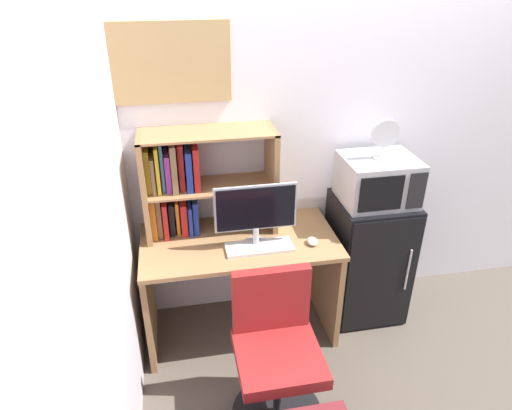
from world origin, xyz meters
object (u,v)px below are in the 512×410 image
(hutch_bookshelf, at_px, (188,182))
(mini_fridge, at_px, (367,257))
(keyboard, at_px, (259,247))
(monitor, at_px, (256,212))
(computer_mouse, at_px, (312,241))
(desk_fan, at_px, (385,137))
(wall_corkboard, at_px, (169,63))
(desk_chair, at_px, (276,360))
(microwave, at_px, (378,180))

(hutch_bookshelf, relative_size, mini_fridge, 0.91)
(hutch_bookshelf, bearing_deg, keyboard, -38.21)
(monitor, relative_size, computer_mouse, 5.59)
(keyboard, height_order, computer_mouse, computer_mouse)
(desk_fan, distance_m, wall_corkboard, 1.34)
(mini_fridge, bearing_deg, desk_fan, -41.01)
(monitor, height_order, desk_chair, monitor)
(hutch_bookshelf, height_order, desk_chair, hutch_bookshelf)
(mini_fridge, xyz_separation_m, desk_chair, (-0.82, -0.73, -0.06))
(monitor, bearing_deg, hutch_bookshelf, 144.40)
(desk_fan, bearing_deg, wall_corkboard, 168.83)
(computer_mouse, height_order, desk_fan, desk_fan)
(hutch_bookshelf, distance_m, microwave, 1.19)
(monitor, relative_size, desk_chair, 0.56)
(hutch_bookshelf, bearing_deg, desk_chair, -66.44)
(computer_mouse, relative_size, desk_chair, 0.10)
(hutch_bookshelf, relative_size, keyboard, 2.00)
(desk_fan, xyz_separation_m, wall_corkboard, (-1.24, 0.24, 0.43))
(monitor, distance_m, microwave, 0.83)
(keyboard, distance_m, desk_chair, 0.66)
(hutch_bookshelf, xyz_separation_m, microwave, (1.19, -0.12, -0.03))
(desk_fan, height_order, wall_corkboard, wall_corkboard)
(hutch_bookshelf, bearing_deg, mini_fridge, -5.71)
(desk_chair, bearing_deg, desk_fan, 41.53)
(keyboard, xyz_separation_m, computer_mouse, (0.33, -0.01, 0.01))
(monitor, bearing_deg, keyboard, -69.02)
(wall_corkboard, bearing_deg, mini_fridge, -11.07)
(mini_fridge, height_order, desk_fan, desk_fan)
(microwave, relative_size, desk_fan, 1.83)
(microwave, distance_m, desk_chair, 1.28)
(keyboard, bearing_deg, desk_fan, 12.67)
(desk_fan, distance_m, desk_chair, 1.45)
(wall_corkboard, bearing_deg, hutch_bookshelf, -67.95)
(monitor, relative_size, wall_corkboard, 0.71)
(desk_chair, bearing_deg, microwave, 41.86)
(keyboard, relative_size, desk_fan, 1.61)
(wall_corkboard, bearing_deg, monitor, -42.75)
(monitor, xyz_separation_m, computer_mouse, (0.34, -0.05, -0.22))
(keyboard, xyz_separation_m, microwave, (0.80, 0.19, 0.29))
(computer_mouse, xyz_separation_m, wall_corkboard, (-0.76, 0.44, 1.00))
(keyboard, bearing_deg, wall_corkboard, 135.56)
(keyboard, distance_m, computer_mouse, 0.33)
(monitor, bearing_deg, desk_fan, 9.91)
(desk_fan, bearing_deg, keyboard, -167.33)
(keyboard, height_order, wall_corkboard, wall_corkboard)
(monitor, bearing_deg, microwave, 10.34)
(monitor, xyz_separation_m, microwave, (0.82, 0.15, 0.07))
(hutch_bookshelf, distance_m, wall_corkboard, 0.70)
(wall_corkboard, bearing_deg, keyboard, -44.44)
(desk_chair, bearing_deg, hutch_bookshelf, 113.56)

